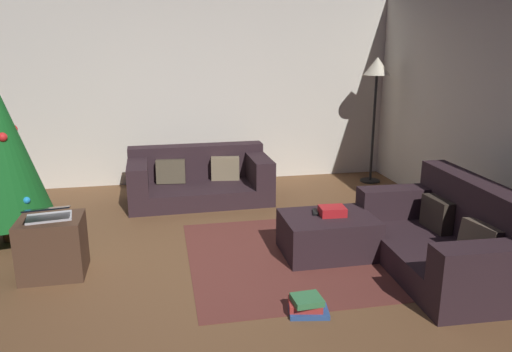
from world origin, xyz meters
The scene contains 12 objects.
ground_plane centered at (0.00, 0.00, 0.00)m, with size 6.40×6.40×0.00m, color brown.
rear_partition centered at (0.00, 3.14, 1.30)m, with size 6.40×0.12×2.60m, color silver.
couch_left centered at (0.26, 2.24, 0.26)m, with size 1.75×0.96×0.65m.
couch_right centered at (2.25, -0.21, 0.29)m, with size 0.99×1.73×0.78m.
ottoman centered at (1.30, 0.30, 0.19)m, with size 0.85×0.63×0.38m, color #2D1E23.
gift_box centered at (1.35, 0.32, 0.42)m, with size 0.24×0.18×0.08m, color red.
tv_remote centered at (1.21, 0.40, 0.39)m, with size 0.05×0.16×0.02m, color black.
side_table centered at (-1.14, 0.36, 0.25)m, with size 0.52×0.44×0.51m, color #4C3323.
laptop centered at (-1.13, 0.30, 0.56)m, with size 0.41×0.42×0.17m.
book_stack centered at (0.80, -0.68, 0.06)m, with size 0.32×0.28×0.14m.
corner_lamp centered at (2.74, 2.56, 1.49)m, with size 0.36×0.36×1.75m.
area_rug centered at (1.30, 0.30, 0.00)m, with size 2.60×2.00×0.01m, color brown.
Camera 1 is at (-0.19, -3.76, 1.93)m, focal length 34.21 mm.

